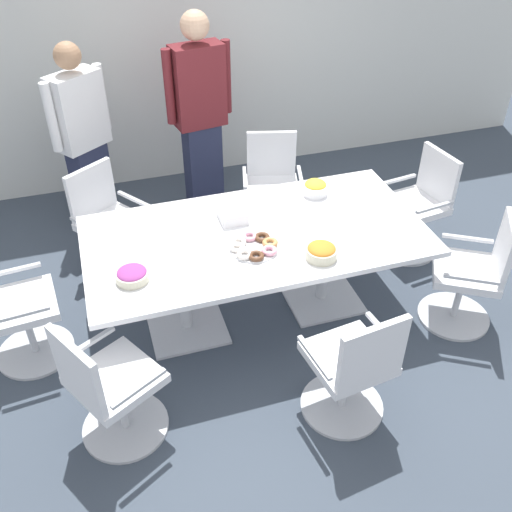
{
  "coord_description": "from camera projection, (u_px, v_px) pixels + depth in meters",
  "views": [
    {
      "loc": [
        -0.99,
        -3.17,
        3.08
      ],
      "look_at": [
        0.0,
        0.0,
        0.55
      ],
      "focal_mm": 40.36,
      "sensor_mm": 36.0,
      "label": 1
    }
  ],
  "objects": [
    {
      "name": "napkin_pile",
      "position": [
        233.0,
        215.0,
        4.16
      ],
      "size": [
        0.19,
        0.19,
        0.09
      ],
      "primitive_type": "cube",
      "color": "white",
      "rests_on": "conference_table"
    },
    {
      "name": "ground_plane",
      "position": [
        256.0,
        312.0,
        4.51
      ],
      "size": [
        10.0,
        10.0,
        0.01
      ],
      "primitive_type": "cube",
      "color": "#3D4754"
    },
    {
      "name": "office_chair_4",
      "position": [
        472.0,
        278.0,
        4.2
      ],
      "size": [
        0.74,
        0.74,
        0.91
      ],
      "rotation": [
        0.0,
        0.0,
        1.03
      ],
      "color": "silver",
      "rests_on": "ground"
    },
    {
      "name": "office_chair_0",
      "position": [
        110.0,
        228.0,
        4.71
      ],
      "size": [
        0.75,
        0.75,
        0.91
      ],
      "rotation": [
        0.0,
        0.0,
        -2.53
      ],
      "color": "silver",
      "rests_on": "ground"
    },
    {
      "name": "office_chair_3",
      "position": [
        352.0,
        370.0,
        3.5
      ],
      "size": [
        0.61,
        0.61,
        0.91
      ],
      "rotation": [
        0.0,
        0.0,
        0.13
      ],
      "color": "silver",
      "rests_on": "ground"
    },
    {
      "name": "snack_bowl_chips_orange",
      "position": [
        321.0,
        251.0,
        3.8
      ],
      "size": [
        0.21,
        0.21,
        0.1
      ],
      "color": "beige",
      "rests_on": "conference_table"
    },
    {
      "name": "office_chair_6",
      "position": [
        272.0,
        191.0,
        5.18
      ],
      "size": [
        0.66,
        0.66,
        0.91
      ],
      "rotation": [
        0.0,
        0.0,
        -3.4
      ],
      "color": "silver",
      "rests_on": "ground"
    },
    {
      "name": "snack_bowl_candy_mix",
      "position": [
        132.0,
        275.0,
        3.62
      ],
      "size": [
        0.21,
        0.21,
        0.08
      ],
      "color": "beige",
      "rests_on": "conference_table"
    },
    {
      "name": "back_wall",
      "position": [
        181.0,
        40.0,
        5.48
      ],
      "size": [
        8.0,
        0.1,
        2.8
      ],
      "primitive_type": "cube",
      "color": "silver",
      "rests_on": "ground"
    },
    {
      "name": "conference_table",
      "position": [
        256.0,
        248.0,
        4.13
      ],
      "size": [
        2.4,
        1.2,
        0.75
      ],
      "color": "white",
      "rests_on": "ground"
    },
    {
      "name": "snack_bowl_chips_yellow",
      "position": [
        315.0,
        188.0,
        4.44
      ],
      "size": [
        0.19,
        0.19,
        0.12
      ],
      "color": "white",
      "rests_on": "conference_table"
    },
    {
      "name": "donut_platter",
      "position": [
        254.0,
        247.0,
        3.89
      ],
      "size": [
        0.34,
        0.34,
        0.04
      ],
      "color": "white",
      "rests_on": "conference_table"
    },
    {
      "name": "office_chair_5",
      "position": [
        417.0,
        209.0,
        4.94
      ],
      "size": [
        0.61,
        0.61,
        0.91
      ],
      "rotation": [
        0.0,
        0.0,
        -4.57
      ],
      "color": "silver",
      "rests_on": "ground"
    },
    {
      "name": "office_chair_1",
      "position": [
        15.0,
        313.0,
        3.9
      ],
      "size": [
        0.59,
        0.59,
        0.91
      ],
      "rotation": [
        0.0,
        0.0,
        -1.47
      ],
      "color": "silver",
      "rests_on": "ground"
    },
    {
      "name": "office_chair_2",
      "position": [
        109.0,
        390.0,
        3.37
      ],
      "size": [
        0.74,
        0.74,
        0.91
      ],
      "rotation": [
        0.0,
        0.0,
        -1.06
      ],
      "color": "silver",
      "rests_on": "ground"
    },
    {
      "name": "person_standing_1",
      "position": [
        200.0,
        115.0,
        5.09
      ],
      "size": [
        0.61,
        0.29,
        1.87
      ],
      "rotation": [
        0.0,
        0.0,
        -2.97
      ],
      "color": "#232842",
      "rests_on": "ground"
    },
    {
      "name": "person_standing_0",
      "position": [
        84.0,
        138.0,
        4.96
      ],
      "size": [
        0.54,
        0.44,
        1.7
      ],
      "rotation": [
        0.0,
        0.0,
        -2.52
      ],
      "color": "#232842",
      "rests_on": "ground"
    }
  ]
}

